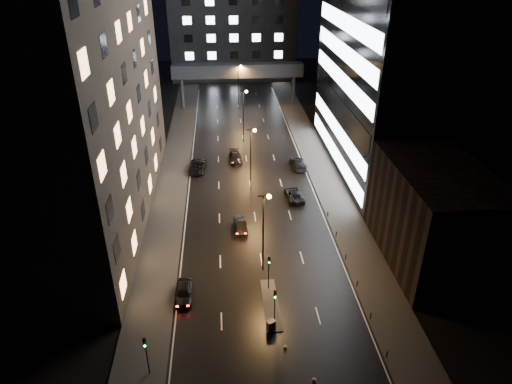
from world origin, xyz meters
TOP-DOWN VIEW (x-y plane):
  - ground at (0.00, 40.00)m, footprint 160.00×160.00m
  - sidewalk_left at (-12.50, 35.00)m, footprint 5.00×110.00m
  - sidewalk_right at (12.50, 35.00)m, footprint 5.00×110.00m
  - building_left at (-22.50, 24.00)m, footprint 15.00×48.00m
  - building_right_low at (20.00, 9.00)m, footprint 10.00×18.00m
  - building_right_glass at (25.00, 36.00)m, footprint 20.00×36.00m
  - building_far at (0.00, 98.00)m, footprint 34.00×14.00m
  - skybridge at (0.00, 70.00)m, footprint 30.00×3.00m
  - median_island at (0.30, 2.00)m, footprint 1.60×8.00m
  - traffic_signal_near at (0.30, 4.49)m, footprint 0.28×0.34m
  - traffic_signal_far at (0.30, -1.01)m, footprint 0.28×0.34m
  - traffic_signal_corner at (-11.50, -6.01)m, footprint 0.28×0.34m
  - bollard_row at (10.20, 6.50)m, footprint 0.12×25.12m
  - streetlight_near at (0.16, 8.00)m, footprint 1.45×0.50m
  - streetlight_mid_a at (0.16, 28.00)m, footprint 1.45×0.50m
  - streetlight_mid_b at (0.16, 48.00)m, footprint 1.45×0.50m
  - streetlight_far at (0.16, 68.00)m, footprint 1.45×0.50m
  - car_away_a at (-9.00, 3.87)m, footprint 1.84×4.45m
  - car_away_b at (-2.19, 16.92)m, footprint 1.85×4.29m
  - car_away_c at (-8.54, 35.51)m, footprint 3.02×5.79m
  - car_away_d at (-1.94, 38.91)m, footprint 2.42×5.17m
  - car_toward_a at (6.30, 24.63)m, footprint 2.81×5.38m
  - car_toward_b at (8.65, 35.52)m, footprint 2.55×5.64m
  - utility_cabinet at (-0.10, -1.70)m, footprint 0.95×0.82m
  - cone_a at (1.00, -4.09)m, footprint 0.37×0.37m
  - cone_b at (3.00, -8.00)m, footprint 0.47×0.47m

SIDE VIEW (x-z plane):
  - ground at x=0.00m, z-range 0.00..0.00m
  - sidewalk_left at x=-12.50m, z-range 0.00..0.15m
  - sidewalk_right at x=12.50m, z-range 0.00..0.15m
  - median_island at x=0.30m, z-range 0.00..0.15m
  - cone_a at x=1.00m, z-range 0.00..0.51m
  - cone_b at x=3.00m, z-range 0.00..0.54m
  - bollard_row at x=10.20m, z-range 0.00..0.90m
  - car_away_b at x=-2.19m, z-range 0.00..1.37m
  - utility_cabinet at x=-0.10m, z-range 0.15..1.29m
  - car_toward_a at x=6.30m, z-range 0.00..1.45m
  - car_away_d at x=-1.94m, z-range 0.00..1.46m
  - car_away_a at x=-9.00m, z-range 0.00..1.51m
  - car_away_c at x=-8.54m, z-range 0.00..1.56m
  - car_toward_b at x=8.65m, z-range 0.00..1.60m
  - traffic_signal_corner at x=-11.50m, z-range 0.74..5.14m
  - traffic_signal_near at x=0.30m, z-range 0.89..5.29m
  - traffic_signal_far at x=0.30m, z-range 0.89..5.29m
  - building_right_low at x=20.00m, z-range 0.00..12.00m
  - streetlight_near at x=0.16m, z-range 1.42..11.57m
  - streetlight_mid_a at x=0.16m, z-range 1.42..11.57m
  - streetlight_mid_b at x=0.16m, z-range 1.42..11.57m
  - streetlight_far at x=0.16m, z-range 1.42..11.57m
  - skybridge at x=0.00m, z-range 3.34..13.34m
  - building_far at x=0.00m, z-range 0.00..25.00m
  - building_left at x=-22.50m, z-range 0.00..40.00m
  - building_right_glass at x=25.00m, z-range 0.00..45.00m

